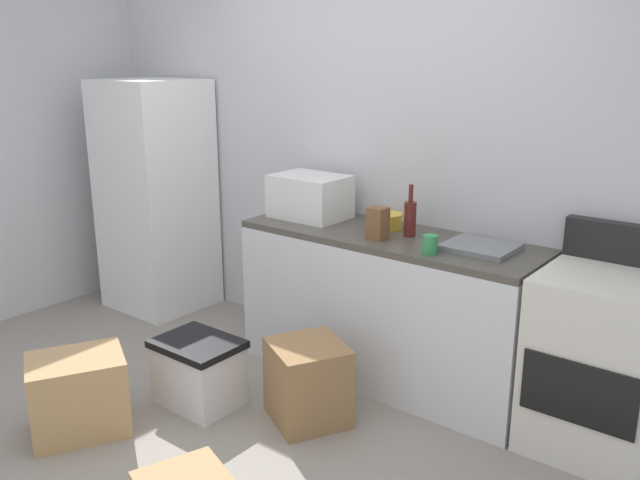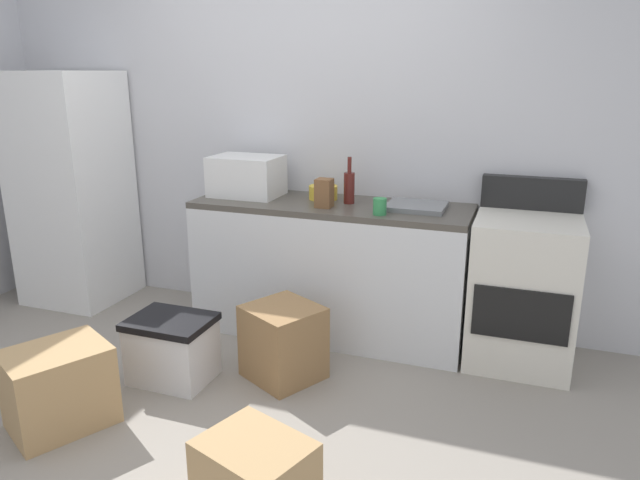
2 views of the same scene
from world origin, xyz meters
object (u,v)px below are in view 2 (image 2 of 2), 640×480
knife_block (324,193)px  storage_bin (172,349)px  coffee_mug (380,206)px  cardboard_box_large (59,387)px  wine_bottle (349,187)px  mixing_bowl (323,192)px  microwave (247,176)px  stove_oven (523,289)px  cardboard_box_medium (283,342)px  refrigerator (72,189)px

knife_block → storage_bin: knife_block is taller
coffee_mug → cardboard_box_large: 1.98m
wine_bottle → coffee_mug: 0.36m
coffee_mug → mixing_bowl: coffee_mug is taller
microwave → storage_bin: bearing=-91.6°
wine_bottle → storage_bin: 1.47m
stove_oven → cardboard_box_medium: bearing=-151.7°
storage_bin → cardboard_box_large: bearing=-115.5°
microwave → mixing_bowl: bearing=7.1°
knife_block → refrigerator: bearing=177.9°
stove_oven → mixing_bowl: stove_oven is taller
stove_oven → storage_bin: stove_oven is taller
storage_bin → wine_bottle: bearing=51.8°
stove_oven → cardboard_box_medium: (-1.28, -0.69, -0.25)m
stove_oven → cardboard_box_large: (-2.14, -1.51, -0.26)m
refrigerator → storage_bin: 1.79m
refrigerator → knife_block: size_ratio=9.58×
coffee_mug → cardboard_box_medium: 0.98m
coffee_mug → knife_block: size_ratio=0.56×
microwave → mixing_bowl: 0.54m
refrigerator → coffee_mug: size_ratio=17.24×
coffee_mug → knife_block: 0.39m
coffee_mug → knife_block: (-0.38, 0.08, 0.04)m
wine_bottle → mixing_bowl: wine_bottle is taller
refrigerator → coffee_mug: refrigerator is taller
wine_bottle → knife_block: (-0.11, -0.16, -0.02)m
stove_oven → storage_bin: (-1.87, -0.93, -0.27)m
microwave → knife_block: bearing=-14.4°
microwave → refrigerator: bearing=-176.6°
mixing_bowl → knife_block: bearing=-69.1°
cardboard_box_large → wine_bottle: bearing=56.2°
coffee_mug → storage_bin: (-1.02, -0.73, -0.76)m
cardboard_box_large → knife_block: bearing=56.4°
wine_bottle → coffee_mug: bearing=-41.8°
microwave → cardboard_box_medium: 1.22m
microwave → cardboard_box_medium: (0.56, -0.72, -0.82)m
refrigerator → knife_block: 2.05m
stove_oven → cardboard_box_medium: size_ratio=2.53×
wine_bottle → storage_bin: size_ratio=0.65×
stove_oven → storage_bin: 2.10m
stove_oven → microwave: bearing=179.1°
mixing_bowl → cardboard_box_medium: 1.07m
storage_bin → microwave: bearing=88.4°
cardboard_box_medium → storage_bin: 0.64m
storage_bin → knife_block: bearing=51.4°
coffee_mug → storage_bin: size_ratio=0.22×
refrigerator → cardboard_box_large: bearing=-52.2°
stove_oven → knife_block: size_ratio=6.11×
knife_block → mixing_bowl: size_ratio=0.95×
microwave → cardboard_box_large: bearing=-101.1°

